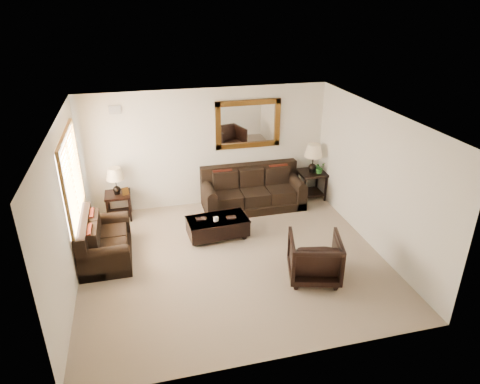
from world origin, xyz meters
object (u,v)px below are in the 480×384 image
object	(u,v)px
coffee_table	(217,225)
end_table_right	(313,163)
armchair	(315,255)
loveseat	(102,243)
sofa	(252,193)
end_table_left	(116,186)

from	to	relation	value
coffee_table	end_table_right	bearing A→B (deg)	22.55
end_table_right	armchair	distance (m)	3.29
loveseat	end_table_right	world-z (taller)	end_table_right
sofa	armchair	world-z (taller)	sofa
end_table_left	coffee_table	world-z (taller)	end_table_left
sofa	end_table_left	bearing A→B (deg)	177.32
loveseat	armchair	world-z (taller)	armchair
loveseat	armchair	size ratio (longest dim) A/B	1.70
end_table_left	end_table_right	bearing A→B (deg)	-0.46
sofa	end_table_right	xyz separation A→B (m)	(1.50, 0.10, 0.54)
sofa	end_table_right	size ratio (longest dim) A/B	1.69
sofa	coffee_table	distance (m)	1.58
sofa	armchair	bearing A→B (deg)	-84.30
end_table_left	coffee_table	bearing A→B (deg)	-34.11
end_table_left	coffee_table	xyz separation A→B (m)	(1.94, -1.31, -0.52)
end_table_right	armchair	bearing A→B (deg)	-111.73
end_table_left	end_table_right	distance (m)	4.50
end_table_right	armchair	world-z (taller)	end_table_right
end_table_right	end_table_left	bearing A→B (deg)	179.54
loveseat	coffee_table	world-z (taller)	loveseat
coffee_table	sofa	bearing A→B (deg)	43.97
sofa	loveseat	bearing A→B (deg)	-156.66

